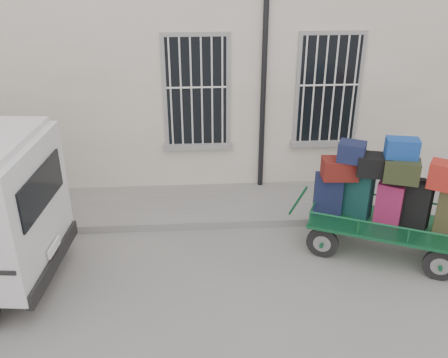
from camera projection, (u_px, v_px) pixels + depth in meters
name	position (u px, v px, depth m)	size (l,w,h in m)	color
ground	(226.00, 271.00, 8.41)	(80.00, 80.00, 0.00)	slate
building	(211.00, 32.00, 12.02)	(24.00, 5.15, 6.00)	beige
sidewalk	(219.00, 204.00, 10.35)	(24.00, 1.70, 0.15)	slate
luggage_cart	(386.00, 198.00, 8.41)	(2.91, 2.03, 2.18)	black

